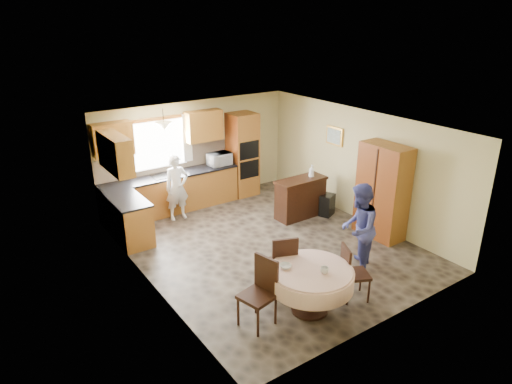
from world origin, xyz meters
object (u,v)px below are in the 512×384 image
at_px(sideboard, 300,199).
at_px(person_dining, 359,228).
at_px(oven_tower, 243,155).
at_px(person_sink, 177,187).
at_px(chair_left, 261,288).
at_px(cupboard, 382,191).
at_px(chair_right, 351,270).
at_px(dining_table, 311,278).
at_px(chair_back, 283,261).

bearing_deg(sideboard, person_dining, -105.84).
height_order(sideboard, person_dining, person_dining).
height_order(oven_tower, sideboard, oven_tower).
distance_m(sideboard, person_sink, 2.82).
distance_m(sideboard, chair_left, 4.00).
distance_m(cupboard, chair_right, 2.59).
xyz_separation_m(dining_table, person_sink, (-0.18, 4.38, 0.17)).
bearing_deg(person_sink, dining_table, -85.06).
xyz_separation_m(cupboard, chair_left, (-3.75, -0.99, -0.40)).
bearing_deg(cupboard, chair_right, -149.05).
bearing_deg(oven_tower, person_sink, -167.63).
height_order(oven_tower, cupboard, oven_tower).
xyz_separation_m(chair_left, person_dining, (2.33, 0.28, 0.24)).
bearing_deg(person_dining, cupboard, 172.11).
bearing_deg(person_sink, cupboard, -42.89).
height_order(dining_table, person_dining, person_dining).
bearing_deg(chair_left, chair_right, 64.78).
relative_size(chair_left, chair_right, 1.12).
relative_size(oven_tower, person_sink, 1.41).
bearing_deg(chair_right, dining_table, 106.61).
bearing_deg(chair_left, cupboard, 91.18).
bearing_deg(chair_left, chair_back, 107.39).
xyz_separation_m(chair_back, person_dining, (1.57, -0.18, 0.25)).
distance_m(chair_left, chair_right, 1.60).
distance_m(cupboard, chair_left, 3.90).
bearing_deg(chair_right, sideboard, 0.02).
xyz_separation_m(cupboard, person_sink, (-3.13, 3.18, -0.24)).
relative_size(cupboard, chair_left, 1.85).
relative_size(sideboard, dining_table, 0.92).
bearing_deg(cupboard, person_dining, -153.53).
height_order(oven_tower, dining_table, oven_tower).
relative_size(sideboard, person_dining, 0.73).
height_order(sideboard, chair_left, chair_left).
bearing_deg(person_dining, dining_table, -16.76).
distance_m(dining_table, person_dining, 1.62).
bearing_deg(chair_right, chair_back, 70.98).
height_order(sideboard, cupboard, cupboard).
height_order(cupboard, dining_table, cupboard).
height_order(oven_tower, chair_right, oven_tower).
bearing_deg(cupboard, dining_table, -157.99).
height_order(dining_table, person_sink, person_sink).
distance_m(dining_table, chair_back, 0.67).
bearing_deg(cupboard, chair_back, -169.97).
height_order(oven_tower, person_dining, oven_tower).
height_order(dining_table, chair_left, chair_left).
height_order(chair_right, person_dining, person_dining).
bearing_deg(oven_tower, chair_back, -114.70).
relative_size(chair_left, person_sink, 0.71).
distance_m(sideboard, person_dining, 2.50).
relative_size(chair_back, chair_right, 1.10).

